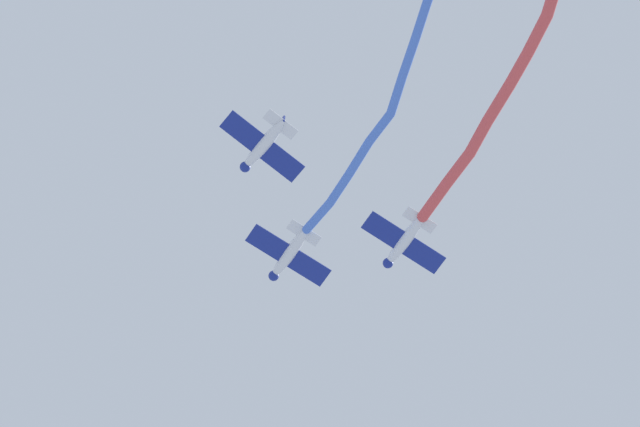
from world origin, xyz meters
TOP-DOWN VIEW (x-y plane):
  - airplane_lead at (4.91, 0.32)m, footprint 5.10×6.39m
  - smoke_trail_lead at (-9.13, -6.35)m, footprint 25.51×9.41m
  - airplane_left_wing at (-3.25, 2.50)m, footprint 5.29×6.16m
  - airplane_right_wing at (3.61, -8.01)m, footprint 5.10×6.38m
  - smoke_trail_right_wing at (-11.05, -14.55)m, footprint 26.57×9.65m

SIDE VIEW (x-z plane):
  - smoke_trail_right_wing at x=-11.05m, z-range 85.37..88.84m
  - smoke_trail_lead at x=-9.13m, z-range 86.87..88.77m
  - airplane_lead at x=4.91m, z-range 87.62..89.27m
  - airplane_left_wing at x=-3.25m, z-range 87.62..89.27m
  - airplane_right_wing at x=3.61m, z-range 87.92..89.57m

